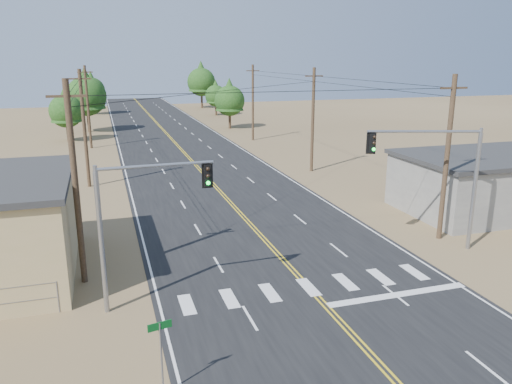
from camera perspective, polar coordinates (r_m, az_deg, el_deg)
name	(u,v)px	position (r m, az deg, el deg)	size (l,w,h in m)	color
road	(212,183)	(44.90, -5.03, 1.03)	(15.00, 200.00, 0.02)	black
building_right	(505,182)	(41.06, 26.56, 0.99)	(15.00, 8.00, 4.00)	gray
utility_pole_left_near	(75,183)	(25.31, -19.95, 0.99)	(1.80, 0.30, 10.00)	#4C3826
utility_pole_left_mid	(84,128)	(45.00, -19.02, 6.93)	(1.80, 0.30, 10.00)	#4C3826
utility_pole_left_far	(88,107)	(64.87, -18.66, 9.24)	(1.80, 0.30, 10.00)	#4C3826
utility_pole_right_near	(447,158)	(31.97, 20.98, 3.69)	(1.80, 0.30, 10.00)	#4C3826
utility_pole_right_mid	(313,119)	(49.05, 6.50, 8.26)	(1.80, 0.30, 10.00)	#4C3826
utility_pole_right_far	(253,102)	(67.75, -0.36, 10.24)	(1.80, 0.30, 10.00)	#4C3826
signal_mast_left	(134,213)	(22.07, -13.78, -2.32)	(5.09, 0.40, 6.63)	gray
signal_mast_right	(444,168)	(30.13, 20.66, 2.58)	(6.16, 2.12, 7.13)	gray
street_sign	(161,347)	(17.25, -10.82, -16.98)	(0.79, 0.20, 2.71)	gray
tree_left_near	(66,108)	(71.42, -20.92, 8.99)	(4.38, 4.38, 7.30)	#3F2D1E
tree_left_mid	(86,92)	(79.41, -18.85, 10.75)	(5.80, 5.80, 9.67)	#3F2D1E
tree_left_far	(91,88)	(104.27, -18.29, 11.24)	(5.07, 5.07, 8.44)	#3F2D1E
tree_right_near	(229,98)	(79.33, -3.05, 10.72)	(4.73, 4.73, 7.88)	#3F2D1E
tree_right_mid	(216,94)	(98.04, -4.62, 11.15)	(4.09, 4.09, 6.82)	#3F2D1E
tree_right_far	(201,79)	(113.05, -6.28, 12.70)	(6.15, 6.15, 10.25)	#3F2D1E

